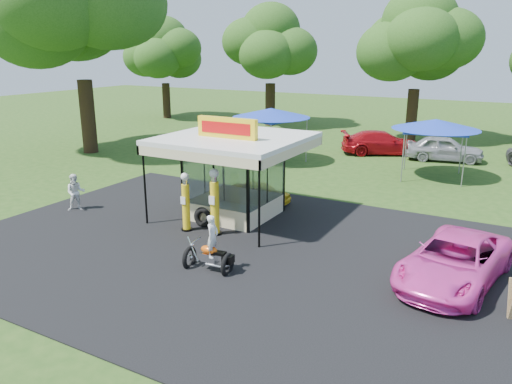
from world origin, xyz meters
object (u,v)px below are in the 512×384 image
Objects in this scene: motorcycle at (211,249)px; tent_east at (436,125)px; spectator_west at (76,192)px; bg_car_b at (382,143)px; gas_pump_left at (186,204)px; bg_car_c at (445,149)px; pink_sedan at (454,261)px; kiosk_car at (260,192)px; gas_station_kiosk at (234,175)px; tent_west at (271,113)px; gas_pump_right at (215,204)px.

tent_east reaches higher than motorcycle.
spectator_west reaches higher than bg_car_b.
gas_pump_left is 0.51× the size of bg_car_c.
gas_pump_left is 18.95m from bg_car_c.
bg_car_c reaches higher than pink_sedan.
bg_car_c is (5.80, 13.19, 0.29)m from kiosk_car.
spectator_west is 19.98m from bg_car_b.
spectator_west reaches higher than bg_car_c.
spectator_west is at bearing 127.88° from bg_car_b.
gas_station_kiosk is 2.59m from gas_pump_left.
gas_pump_left reaches higher than spectator_west.
bg_car_c is at bearing 109.58° from pink_sedan.
tent_west reaches higher than bg_car_c.
gas_pump_right is at bearing 8.40° from gas_pump_left.
tent_east reaches higher than pink_sedan.
kiosk_car is 10.61m from tent_east.
gas_pump_right is 1.59× the size of spectator_west.
gas_pump_left is 14.77m from tent_east.
gas_pump_left is 1.22m from gas_pump_right.
gas_pump_left reaches higher than bg_car_c.
bg_car_b is (8.18, 18.23, -0.05)m from spectator_west.
tent_east is (0.11, -4.71, 2.09)m from bg_car_c.
gas_pump_right is (1.20, 0.18, 0.13)m from gas_pump_left.
motorcycle is at bearing 152.93° from bg_car_b.
pink_sedan is 1.12× the size of bg_car_c.
gas_pump_right is 0.55× the size of tent_west.
motorcycle is (2.83, -2.50, -0.36)m from gas_pump_left.
kiosk_car is at bearing -124.87° from tent_east.
pink_sedan is (6.76, 2.84, -0.04)m from motorcycle.
bg_car_c is at bearing -120.28° from bg_car_b.
bg_car_c is at bearing -23.73° from kiosk_car.
gas_pump_right is 12.90m from tent_west.
gas_station_kiosk is 1.19× the size of bg_car_c.
gas_pump_right is 18.41m from bg_car_c.
pink_sedan is at bearing 16.94° from motorcycle.
tent_west is at bearing -175.32° from tent_east.
gas_station_kiosk is 15.70m from bg_car_b.
pink_sedan is at bearing -76.82° from tent_east.
tent_east is at bearing 63.24° from gas_pump_left.
motorcycle is at bearing -41.47° from gas_pump_left.
tent_west is at bearing 108.18° from gas_pump_right.
bg_car_b is at bearing 85.04° from motorcycle.
pink_sedan is at bearing -115.66° from kiosk_car.
pink_sedan is (9.59, 0.34, -0.40)m from gas_pump_left.
tent_west is (-5.62, 14.83, 2.23)m from motorcycle.
tent_west is (-3.48, 7.71, 2.50)m from kiosk_car.
gas_station_kiosk is at bearing 145.36° from bg_car_b.
bg_car_b is 8.06m from tent_west.
gas_pump_right is 14.10m from tent_east.
motorcycle reaches higher than kiosk_car.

